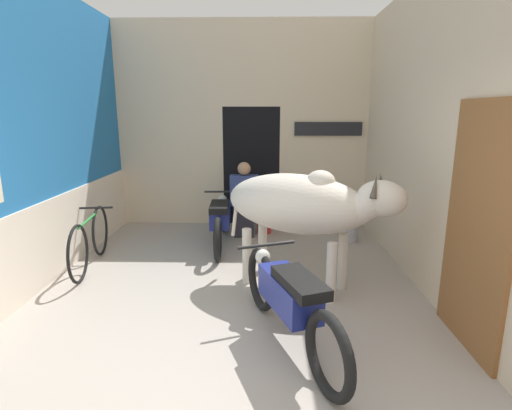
# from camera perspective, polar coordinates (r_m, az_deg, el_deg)

# --- Properties ---
(ground_plane) EXTENTS (30.00, 30.00, 0.00)m
(ground_plane) POSITION_cam_1_polar(r_m,az_deg,el_deg) (3.11, -7.02, -26.67)
(ground_plane) COLOR #9E9389
(wall_left_shopfront) EXTENTS (0.25, 4.67, 3.50)m
(wall_left_shopfront) POSITION_cam_1_polar(r_m,az_deg,el_deg) (5.39, -28.52, 8.44)
(wall_left_shopfront) COLOR #236BAD
(wall_left_shopfront) RESTS_ON ground_plane
(wall_back_with_doorway) EXTENTS (4.35, 0.93, 3.50)m
(wall_back_with_doorway) POSITION_cam_1_polar(r_m,az_deg,el_deg) (7.31, -1.39, 9.32)
(wall_back_with_doorway) COLOR beige
(wall_back_with_doorway) RESTS_ON ground_plane
(wall_right_with_door) EXTENTS (0.22, 4.67, 3.50)m
(wall_right_with_door) POSITION_cam_1_polar(r_m,az_deg,el_deg) (5.02, 23.43, 9.10)
(wall_right_with_door) COLOR beige
(wall_right_with_door) RESTS_ON ground_plane
(cow) EXTENTS (2.03, 1.41, 1.41)m
(cow) POSITION_cam_1_polar(r_m,az_deg,el_deg) (4.46, 6.70, 0.04)
(cow) COLOR beige
(cow) RESTS_ON ground_plane
(motorcycle_near) EXTENTS (0.86, 1.92, 0.76)m
(motorcycle_near) POSITION_cam_1_polar(r_m,az_deg,el_deg) (3.51, 4.71, -13.19)
(motorcycle_near) COLOR black
(motorcycle_near) RESTS_ON ground_plane
(motorcycle_far) EXTENTS (0.58, 2.03, 0.73)m
(motorcycle_far) POSITION_cam_1_polar(r_m,az_deg,el_deg) (6.09, -5.09, -1.86)
(motorcycle_far) COLOR black
(motorcycle_far) RESTS_ON ground_plane
(bicycle) EXTENTS (0.44, 1.66, 0.72)m
(bicycle) POSITION_cam_1_polar(r_m,az_deg,el_deg) (5.63, -22.61, -4.68)
(bicycle) COLOR black
(bicycle) RESTS_ON ground_plane
(shopkeeper_seated) EXTENTS (0.46, 0.34, 1.20)m
(shopkeeper_seated) POSITION_cam_1_polar(r_m,az_deg,el_deg) (6.51, -1.70, 1.08)
(shopkeeper_seated) COLOR #282833
(shopkeeper_seated) RESTS_ON ground_plane
(plastic_stool) EXTENTS (0.34, 0.34, 0.44)m
(plastic_stool) POSITION_cam_1_polar(r_m,az_deg,el_deg) (6.69, 1.17, -2.06)
(plastic_stool) COLOR red
(plastic_stool) RESTS_ON ground_plane
(bucket) EXTENTS (0.26, 0.26, 0.26)m
(bucket) POSITION_cam_1_polar(r_m,az_deg,el_deg) (6.47, 13.23, -3.91)
(bucket) COLOR #A8A8B2
(bucket) RESTS_ON ground_plane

